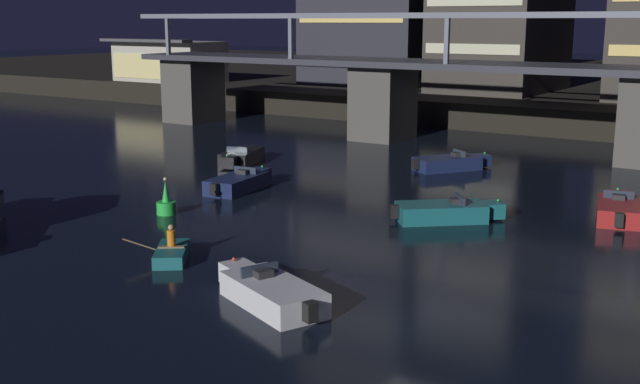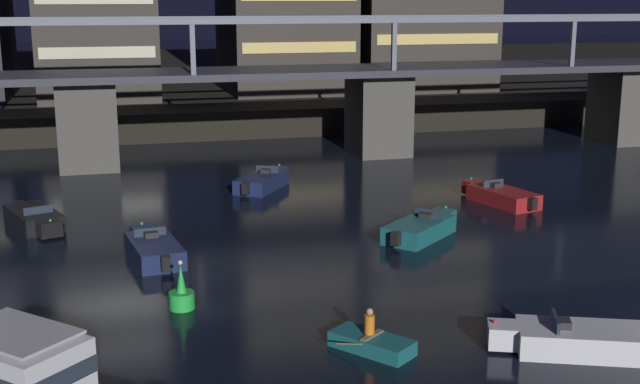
% 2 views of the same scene
% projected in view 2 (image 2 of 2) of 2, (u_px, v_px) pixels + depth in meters
% --- Properties ---
extents(far_riverbank, '(240.00, 80.00, 2.20)m').
position_uv_depth(far_riverbank, '(255.00, 76.00, 102.41)').
color(far_riverbank, black).
rests_on(far_riverbank, ground).
extents(river_bridge, '(83.31, 6.40, 9.38)m').
position_uv_depth(river_bridge, '(379.00, 96.00, 56.53)').
color(river_bridge, '#4C4944').
rests_on(river_bridge, ground).
extents(speedboat_near_center, '(2.73, 5.19, 1.16)m').
position_uv_depth(speedboat_near_center, '(501.00, 196.00, 43.40)').
color(speedboat_near_center, maroon).
rests_on(speedboat_near_center, ground).
extents(speedboat_near_right, '(3.04, 5.10, 1.16)m').
position_uv_depth(speedboat_near_right, '(35.00, 219.00, 38.87)').
color(speedboat_near_right, black).
rests_on(speedboat_near_right, ground).
extents(speedboat_mid_center, '(2.33, 5.23, 1.16)m').
position_uv_depth(speedboat_mid_center, '(153.00, 249.00, 34.23)').
color(speedboat_mid_center, '#19234C').
rests_on(speedboat_mid_center, ground).
extents(speedboat_mid_right, '(4.54, 4.21, 1.16)m').
position_uv_depth(speedboat_mid_right, '(422.00, 228.00, 37.30)').
color(speedboat_mid_right, '#196066').
rests_on(speedboat_mid_right, ground).
extents(speedboat_far_left, '(5.06, 3.14, 1.16)m').
position_uv_depth(speedboat_far_left, '(575.00, 340.00, 25.12)').
color(speedboat_far_left, silver).
rests_on(speedboat_far_left, ground).
extents(speedboat_far_right, '(3.86, 4.76, 1.16)m').
position_uv_depth(speedboat_far_right, '(263.00, 181.00, 46.89)').
color(speedboat_far_right, '#19234C').
rests_on(speedboat_far_right, ground).
extents(channel_buoy, '(0.90, 0.90, 1.76)m').
position_uv_depth(channel_buoy, '(182.00, 295.00, 28.67)').
color(channel_buoy, green).
rests_on(channel_buoy, ground).
extents(dinghy_with_paddler, '(2.68, 2.73, 1.36)m').
position_uv_depth(dinghy_with_paddler, '(372.00, 342.00, 25.27)').
color(dinghy_with_paddler, '#196066').
rests_on(dinghy_with_paddler, ground).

